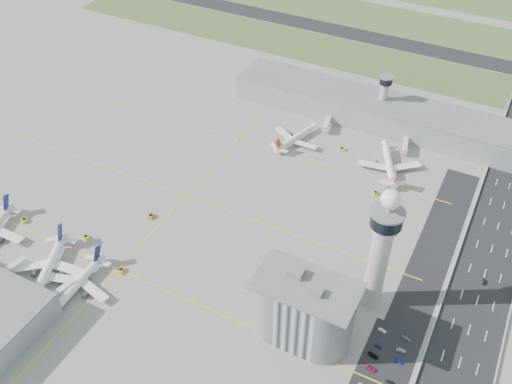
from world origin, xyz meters
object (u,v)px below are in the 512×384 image
at_px(tug_1, 86,237).
at_px(tug_2, 121,270).
at_px(car_lot_5, 382,330).
at_px(car_lot_3, 373,355).
at_px(admin_building, 305,310).
at_px(tug_4, 342,149).
at_px(car_hw_1, 484,282).
at_px(jet_bridge_far_0, 329,119).
at_px(jet_bridge_far_1, 406,140).
at_px(airplane_near_c, 74,283).
at_px(airplane_far_b, 390,159).
at_px(car_lot_11, 407,339).
at_px(jet_bridge_near_1, 0,278).
at_px(airplane_near_b, 46,266).
at_px(car_lot_2, 371,369).
at_px(tug_0, 24,220).
at_px(airplane_far_a, 296,134).
at_px(control_tower, 381,246).
at_px(car_lot_9, 399,361).
at_px(secondary_tower, 384,95).
at_px(car_lot_8, 390,382).
at_px(tug_5, 375,193).
at_px(tug_3, 151,216).
at_px(car_lot_10, 401,350).
at_px(jet_bridge_near_2, 50,302).
at_px(car_lot_4, 378,346).

height_order(tug_1, tug_2, tug_2).
bearing_deg(car_lot_5, car_lot_3, -170.70).
distance_m(admin_building, tug_4, 135.03).
relative_size(car_lot_3, car_hw_1, 1.29).
height_order(jet_bridge_far_0, jet_bridge_far_1, same).
bearing_deg(airplane_near_c, tug_4, 153.10).
xyz_separation_m(airplane_far_b, car_lot_11, (42.70, -110.06, -5.49)).
relative_size(jet_bridge_near_1, car_lot_11, 3.49).
distance_m(airplane_near_b, jet_bridge_near_1, 21.44).
relative_size(airplane_near_c, airplane_far_b, 0.94).
height_order(tug_4, car_lot_2, tug_4).
xyz_separation_m(airplane_near_c, tug_0, (-55.02, 23.39, -4.66)).
distance_m(airplane_near_c, jet_bridge_far_1, 207.17).
relative_size(airplane_far_a, jet_bridge_far_0, 2.72).
bearing_deg(control_tower, airplane_near_c, -154.79).
bearing_deg(airplane_far_a, control_tower, -124.15).
relative_size(car_lot_2, car_hw_1, 1.20).
bearing_deg(tug_0, jet_bridge_far_0, -8.93).
bearing_deg(car_lot_9, secondary_tower, 28.10).
height_order(control_tower, car_lot_8, control_tower).
distance_m(airplane_far_a, tug_5, 64.26).
distance_m(jet_bridge_far_1, car_lot_8, 164.92).
relative_size(airplane_near_b, car_lot_8, 14.09).
distance_m(tug_3, car_hw_1, 166.63).
xyz_separation_m(airplane_far_b, tug_3, (-97.23, -97.85, -5.03)).
height_order(tug_5, car_lot_2, tug_5).
bearing_deg(control_tower, secondary_tower, 106.48).
relative_size(tug_2, car_lot_10, 0.86).
relative_size(car_lot_5, car_lot_10, 0.87).
bearing_deg(tug_0, tug_1, -57.21).
xyz_separation_m(tug_0, car_lot_8, (196.22, -2.38, -0.49)).
distance_m(tug_0, car_lot_2, 187.85).
bearing_deg(tug_0, car_lot_2, -65.08).
xyz_separation_m(tug_2, tug_4, (57.81, 138.55, 0.05)).
height_order(airplane_near_b, airplane_far_a, airplane_near_b).
xyz_separation_m(jet_bridge_near_2, car_lot_9, (145.74, 43.65, -2.26)).
height_order(jet_bridge_near_1, tug_0, jet_bridge_near_1).
xyz_separation_m(tug_3, car_lot_5, (129.37, -13.00, -0.46)).
xyz_separation_m(tug_2, car_hw_1, (153.56, 71.95, -0.44)).
xyz_separation_m(control_tower, car_lot_5, (9.96, -13.89, -34.46)).
bearing_deg(airplane_near_b, car_lot_10, 80.28).
bearing_deg(car_lot_5, tug_0, 102.32).
bearing_deg(jet_bridge_near_1, airplane_far_a, -14.33).
bearing_deg(car_lot_5, admin_building, 124.55).
distance_m(jet_bridge_far_0, tug_1, 167.62).
bearing_deg(car_lot_9, car_lot_4, 79.48).
relative_size(car_lot_2, car_lot_4, 1.29).
bearing_deg(airplane_far_b, jet_bridge_near_2, 124.04).
relative_size(tug_0, tug_3, 0.99).
distance_m(jet_bridge_far_0, car_lot_3, 171.61).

